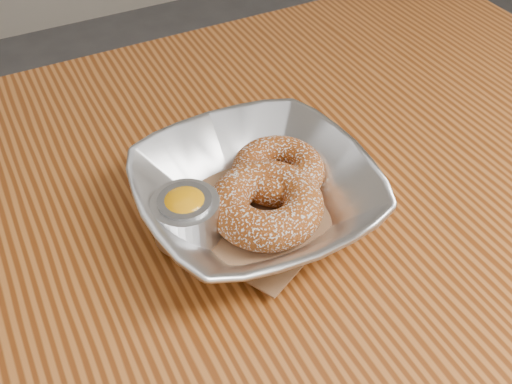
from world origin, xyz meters
name	(u,v)px	position (x,y,z in m)	size (l,w,h in m)	color
table	(190,353)	(0.00, 0.00, 0.65)	(1.20, 0.80, 0.75)	brown
serving_bowl	(256,195)	(0.09, 0.05, 0.78)	(0.21, 0.21, 0.05)	silver
parchment	(256,209)	(0.09, 0.05, 0.76)	(0.14, 0.14, 0.00)	brown
donut_back	(278,170)	(0.13, 0.07, 0.78)	(0.09, 0.09, 0.03)	#914012
donut_front	(266,204)	(0.10, 0.03, 0.78)	(0.10, 0.10, 0.04)	#914012
ramekin	(186,215)	(0.03, 0.05, 0.78)	(0.06, 0.06, 0.05)	silver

